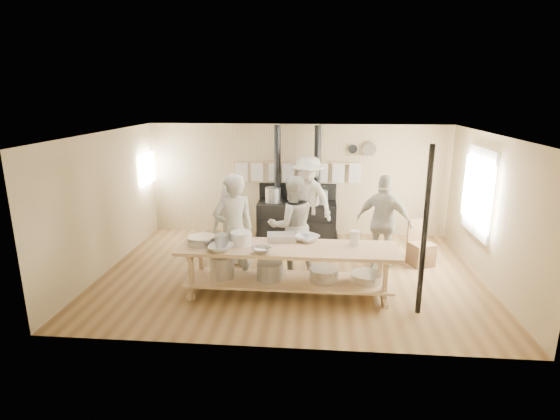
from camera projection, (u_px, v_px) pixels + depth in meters
The scene contains 24 objects.
ground at pixel (291, 273), 8.23m from camera, with size 7.00×7.00×0.00m, color brown.
room_shell at pixel (292, 189), 7.80m from camera, with size 7.00×7.00×7.00m.
window_right at pixel (479, 192), 8.12m from camera, with size 0.09×1.50×1.65m.
left_opening at pixel (147, 169), 10.02m from camera, with size 0.00×0.90×0.90m.
stove at pixel (296, 216), 10.13m from camera, with size 1.90×0.75×2.60m.
towel_rail at pixel (298, 170), 10.13m from camera, with size 3.00×0.04×0.47m.
back_wall_shelf at pixel (362, 151), 9.93m from camera, with size 0.63×0.14×0.32m.
prep_table at pixel (287, 266), 7.23m from camera, with size 3.60×0.90×0.85m.
support_post at pixel (425, 232), 6.42m from camera, with size 0.08×0.08×2.60m, color black.
cook_far_left at pixel (234, 231), 7.48m from camera, with size 0.73×0.48×2.00m, color #B3B29F.
cook_left at pixel (292, 225), 8.04m from camera, with size 0.90×0.70×1.85m, color #B3B29F.
cook_center at pixel (232, 225), 8.45m from camera, with size 0.79×0.51×1.62m, color #B3B29F.
cook_right at pixel (384, 222), 8.26m from camera, with size 1.07×0.45×1.83m, color #B3B29F.
cook_by_window at pixel (308, 200), 9.72m from camera, with size 1.27×0.73×1.96m, color #B3B29F.
chair at pixel (420, 252), 8.58m from camera, with size 0.55×0.55×0.89m.
bowl_white_a at pixel (221, 248), 6.96m from camera, with size 0.39×0.39×0.10m, color white.
bowl_steel_a at pixel (261, 250), 6.84m from camera, with size 0.31×0.31×0.10m, color silver.
bowl_white_b at pixel (307, 238), 7.42m from camera, with size 0.40×0.40×0.10m, color white.
bowl_steel_b at pixel (300, 238), 7.43m from camera, with size 0.31×0.31×0.10m, color silver.
roasting_pan at pixel (281, 237), 7.45m from camera, with size 0.48×0.32×0.11m, color #B2B2B7.
mixing_bowl_large at pixel (202, 240), 7.23m from camera, with size 0.45×0.45×0.14m, color silver.
bucket_galv at pixel (222, 241), 7.12m from camera, with size 0.23×0.23×0.21m, color gray.
deep_bowl_enamel at pixel (241, 238), 7.22m from camera, with size 0.35×0.35×0.22m, color white.
pitcher at pixel (354, 238), 7.17m from camera, with size 0.16×0.16×0.25m, color white.
Camera 1 is at (0.45, -7.62, 3.29)m, focal length 28.00 mm.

